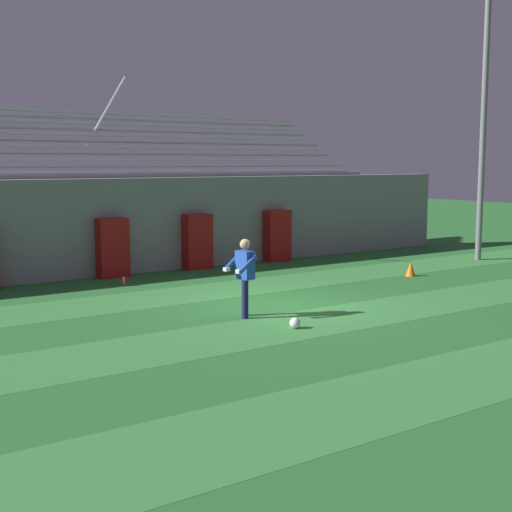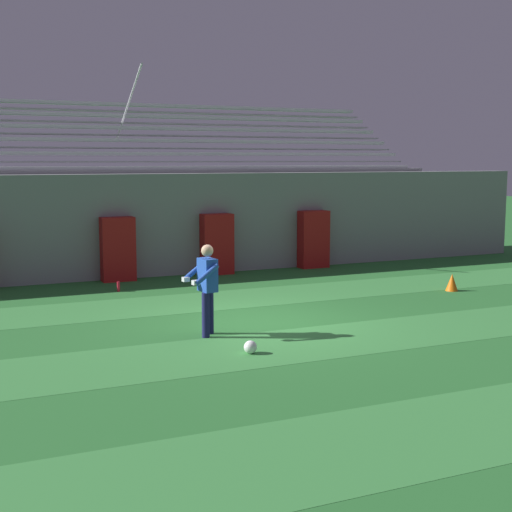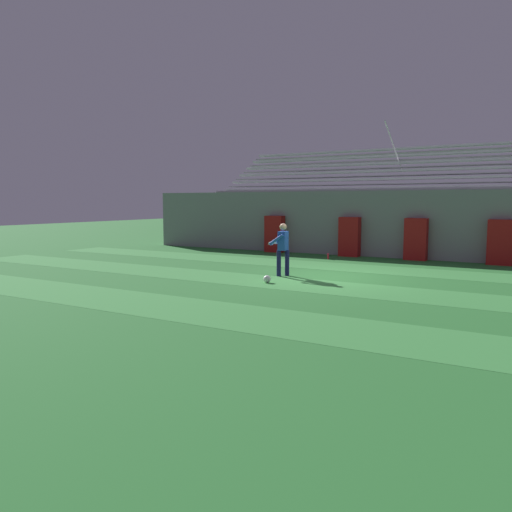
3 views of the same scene
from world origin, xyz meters
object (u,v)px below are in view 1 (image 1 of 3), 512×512
object	(u,v)px
goalkeeper	(244,273)
floodlight_pole	(485,79)
padding_pillar_far_right	(277,236)
padding_pillar_gate_right	(197,242)
soccer_ball	(295,323)
water_bottle	(124,282)
traffic_cone	(411,269)
padding_pillar_gate_left	(113,248)

from	to	relation	value
goalkeeper	floodlight_pole	bearing A→B (deg)	14.21
padding_pillar_far_right	goalkeeper	size ratio (longest dim) A/B	1.01
floodlight_pole	goalkeeper	world-z (taller)	floodlight_pole
goalkeeper	padding_pillar_gate_right	bearing A→B (deg)	67.75
padding_pillar_gate_right	goalkeeper	world-z (taller)	padding_pillar_gate_right
padding_pillar_gate_right	soccer_ball	bearing A→B (deg)	-106.98
goalkeeper	water_bottle	world-z (taller)	goalkeeper
padding_pillar_far_right	water_bottle	size ratio (longest dim) A/B	7.03
soccer_ball	traffic_cone	world-z (taller)	traffic_cone
padding_pillar_gate_right	floodlight_pole	world-z (taller)	floodlight_pole
goalkeeper	water_bottle	distance (m)	5.08
padding_pillar_far_right	goalkeeper	distance (m)	8.67
padding_pillar_far_right	padding_pillar_gate_right	bearing A→B (deg)	180.00
water_bottle	traffic_cone	bearing A→B (deg)	-23.20
padding_pillar_gate_right	padding_pillar_far_right	world-z (taller)	same
padding_pillar_gate_right	water_bottle	world-z (taller)	padding_pillar_gate_right
padding_pillar_gate_left	traffic_cone	size ratio (longest dim) A/B	4.02
padding_pillar_gate_right	traffic_cone	size ratio (longest dim) A/B	4.02
padding_pillar_gate_left	floodlight_pole	world-z (taller)	floodlight_pole
padding_pillar_gate_right	floodlight_pole	xyz separation A→B (m)	(8.81, -3.61, 5.10)
padding_pillar_gate_right	soccer_ball	size ratio (longest dim) A/B	7.67
traffic_cone	water_bottle	size ratio (longest dim) A/B	1.75
padding_pillar_gate_left	water_bottle	size ratio (longest dim) A/B	7.03
padding_pillar_gate_left	floodlight_pole	bearing A→B (deg)	-17.30
floodlight_pole	traffic_cone	bearing A→B (deg)	-165.99
padding_pillar_far_right	water_bottle	bearing A→B (deg)	-166.19
padding_pillar_gate_right	padding_pillar_far_right	distance (m)	3.05
floodlight_pole	traffic_cone	size ratio (longest dim) A/B	22.96
padding_pillar_gate_right	floodlight_pole	distance (m)	10.80
floodlight_pole	water_bottle	xyz separation A→B (m)	(-11.95, 2.09, -5.83)
padding_pillar_gate_left	water_bottle	bearing A→B (deg)	-103.16
water_bottle	floodlight_pole	bearing A→B (deg)	-9.91
water_bottle	padding_pillar_gate_right	bearing A→B (deg)	25.86
soccer_ball	water_bottle	distance (m)	6.46
padding_pillar_far_right	floodlight_pole	bearing A→B (deg)	-32.09
floodlight_pole	traffic_cone	distance (m)	7.36
traffic_cone	goalkeeper	bearing A→B (deg)	-165.67
padding_pillar_gate_left	padding_pillar_gate_right	world-z (taller)	same
padding_pillar_gate_left	floodlight_pole	distance (m)	13.17
soccer_ball	traffic_cone	size ratio (longest dim) A/B	0.52
padding_pillar_gate_right	soccer_ball	world-z (taller)	padding_pillar_gate_right
traffic_cone	soccer_ball	bearing A→B (deg)	-154.52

